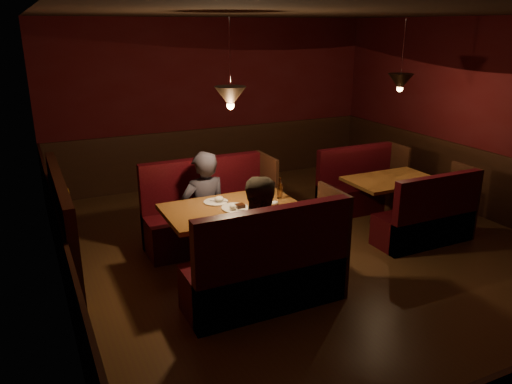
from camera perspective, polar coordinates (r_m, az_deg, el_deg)
name	(u,v)px	position (r m, az deg, el deg)	size (l,w,h in m)	color
room	(297,176)	(6.00, 4.70, 1.83)	(6.02, 7.02, 2.92)	#54381C
main_table	(234,222)	(5.72, -2.58, -3.43)	(1.53, 0.93, 1.07)	brown
main_bench_far	(209,218)	(6.58, -5.36, -3.00)	(1.68, 0.60, 1.14)	black
main_bench_near	(269,275)	(5.13, 1.50, -9.43)	(1.68, 0.60, 1.14)	black
second_table	(391,191)	(7.39, 15.13, 0.15)	(1.25, 0.80, 0.70)	brown
second_bench_far	(360,189)	(8.01, 11.75, 0.28)	(1.38, 0.52, 0.98)	black
second_bench_near	(428,221)	(6.96, 19.09, -3.19)	(1.38, 0.52, 0.98)	black
diner_a	(204,190)	(6.18, -6.02, 0.23)	(0.61, 0.40, 1.68)	#2B2935
diner_b	(264,223)	(5.16, 0.96, -3.51)	(0.81, 0.63, 1.67)	#2F281F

